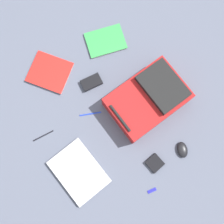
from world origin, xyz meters
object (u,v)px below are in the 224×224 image
(power_brick, at_px, (91,82))
(backpack, at_px, (149,99))
(usb_stick, at_px, (152,191))
(book_comic, at_px, (106,41))
(pen_blue, at_px, (43,136))
(computer_mouse, at_px, (182,150))
(book_manual, at_px, (50,72))
(laptop, at_px, (79,172))
(pen_black, at_px, (90,114))
(earbud_pouch, at_px, (155,163))

(power_brick, bearing_deg, backpack, -135.05)
(usb_stick, bearing_deg, book_comic, -9.48)
(book_comic, relative_size, pen_blue, 1.98)
(computer_mouse, xyz_separation_m, pen_blue, (0.45, 0.73, -0.01))
(power_brick, bearing_deg, usb_stick, -176.95)
(book_manual, bearing_deg, book_comic, -84.67)
(book_comic, relative_size, power_brick, 2.13)
(laptop, height_order, book_comic, laptop)
(backpack, distance_m, pen_black, 0.37)
(book_manual, relative_size, earbud_pouch, 3.83)
(power_brick, height_order, earbud_pouch, power_brick)
(backpack, height_order, pen_blue, backpack)
(power_brick, relative_size, usb_stick, 2.38)
(backpack, relative_size, power_brick, 3.95)
(backpack, bearing_deg, earbud_pouch, 159.49)
(book_comic, distance_m, pen_blue, 0.73)
(power_brick, xyz_separation_m, pen_black, (-0.18, 0.09, -0.01))
(book_comic, distance_m, power_brick, 0.30)
(book_comic, distance_m, usb_stick, 0.99)
(backpack, distance_m, earbud_pouch, 0.39)
(laptop, height_order, book_manual, laptop)
(laptop, distance_m, computer_mouse, 0.64)
(earbud_pouch, bearing_deg, pen_blue, 50.37)
(laptop, distance_m, earbud_pouch, 0.46)
(pen_black, relative_size, usb_stick, 2.55)
(pen_black, xyz_separation_m, usb_stick, (-0.58, -0.13, -0.00))
(backpack, height_order, pen_black, backpack)
(pen_black, bearing_deg, laptop, 144.06)
(pen_black, bearing_deg, backpack, -103.41)
(backpack, bearing_deg, computer_mouse, -171.79)
(computer_mouse, bearing_deg, power_brick, 132.64)
(pen_black, distance_m, earbud_pouch, 0.50)
(pen_blue, relative_size, usb_stick, 2.57)
(book_comic, xyz_separation_m, earbud_pouch, (-0.84, 0.07, 0.00))
(book_manual, height_order, pen_blue, book_manual)
(backpack, bearing_deg, book_comic, 7.12)
(power_brick, distance_m, pen_blue, 0.45)
(earbud_pouch, bearing_deg, pen_black, 26.39)
(backpack, bearing_deg, power_brick, 44.95)
(book_manual, bearing_deg, power_brick, -130.02)
(backpack, relative_size, pen_black, 3.70)
(book_manual, bearing_deg, laptop, 171.90)
(power_brick, distance_m, earbud_pouch, 0.64)
(usb_stick, bearing_deg, laptop, 49.94)
(pen_black, bearing_deg, earbud_pouch, -153.61)
(backpack, xyz_separation_m, pen_black, (0.08, 0.36, -0.07))
(book_manual, xyz_separation_m, computer_mouse, (-0.80, -0.53, 0.00))
(backpack, xyz_separation_m, usb_stick, (-0.50, 0.22, -0.07))
(computer_mouse, relative_size, power_brick, 0.76)
(backpack, relative_size, laptop, 1.34)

